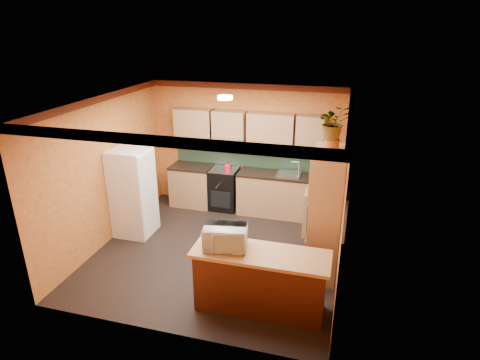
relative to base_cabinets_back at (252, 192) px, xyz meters
The scene contains 15 objects.
room_shell 2.25m from the base_cabinets_back, 96.95° to the right, with size 4.24×4.24×2.72m.
base_cabinets_back is the anchor object (origin of this frame).
countertop_back 0.46m from the base_cabinets_back, 90.00° to the right, with size 3.65×0.62×0.04m, color black.
stove 0.63m from the base_cabinets_back, behind, with size 0.58×0.58×0.91m, color black.
kettle 0.77m from the base_cabinets_back, behind, with size 0.17×0.17×0.18m, color red, non-canonical shape.
sink 0.92m from the base_cabinets_back, ahead, with size 0.48×0.40×0.03m, color silver.
base_cabinets_right 1.71m from the base_cabinets_back, 21.37° to the right, with size 0.60×0.80×0.88m, color tan.
countertop_right 1.77m from the base_cabinets_back, 21.37° to the right, with size 0.62×0.80×0.04m, color black.
fridge 2.52m from the base_cabinets_back, 141.93° to the right, with size 0.68×0.66×1.70m, color white.
pantry 2.62m from the base_cabinets_back, 49.83° to the right, with size 0.48×0.90×2.10m, color tan.
fern_pot 3.05m from the base_cabinets_back, 49.09° to the right, with size 0.22×0.22×0.16m, color #A74B28.
fern 3.25m from the base_cabinets_back, 49.09° to the right, with size 0.45×0.39×0.50m, color tan.
breakfast_bar 3.21m from the base_cabinets_back, 74.39° to the right, with size 1.80×0.55×0.88m, color #4E1D12.
bar_top 3.25m from the base_cabinets_back, 74.39° to the right, with size 1.90×0.65×0.05m, color tan.
microwave 3.18m from the base_cabinets_back, 83.36° to the right, with size 0.59×0.40×0.33m, color white.
Camera 1 is at (2.04, -5.91, 3.85)m, focal length 30.00 mm.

